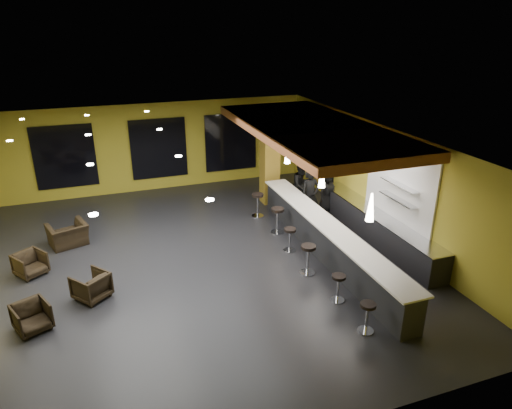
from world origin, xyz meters
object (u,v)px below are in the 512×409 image
object	(u,v)px
pendant_1	(322,176)
staff_a	(310,196)
armchair_a	(32,317)
prep_counter	(376,227)
column	(270,158)
armchair_b	(91,286)
armchair_c	(30,264)
bar_stool_5	(258,202)
bar_stool_3	(290,237)
bar_stool_4	(278,217)
bar_stool_1	(338,285)
bar_counter	(327,241)
pendant_0	(371,207)
bar_stool_2	(308,256)
pendant_2	(287,153)
armchair_d	(68,235)
staff_b	(302,185)
staff_c	(327,191)
bar_stool_0	(367,314)

from	to	relation	value
pendant_1	staff_a	bearing A→B (deg)	71.75
armchair_a	prep_counter	bearing A→B (deg)	-16.36
staff_a	column	bearing A→B (deg)	104.86
armchair_b	armchair_c	bearing A→B (deg)	-86.84
bar_stool_5	bar_stool_3	bearing A→B (deg)	-89.35
staff_a	armchair_b	bearing A→B (deg)	-163.37
bar_stool_3	bar_stool_4	size ratio (longest dim) A/B	0.85
armchair_b	armchair_c	xyz separation A→B (m)	(-1.54, 1.74, -0.02)
armchair_b	bar_stool_1	size ratio (longest dim) A/B	1.07
bar_counter	bar_stool_3	world-z (taller)	bar_counter
pendant_0	pendant_1	bearing A→B (deg)	90.00
bar_stool_2	bar_stool_3	xyz separation A→B (m)	(0.06, 1.37, -0.07)
bar_stool_2	bar_stool_3	world-z (taller)	bar_stool_2
prep_counter	pendant_1	size ratio (longest dim) A/B	8.57
prep_counter	column	world-z (taller)	column
prep_counter	bar_stool_3	size ratio (longest dim) A/B	8.17
pendant_2	bar_stool_1	bearing A→B (deg)	-98.88
armchair_d	bar_stool_1	size ratio (longest dim) A/B	1.52
bar_stool_3	pendant_2	bearing A→B (deg)	69.54
armchair_b	bar_stool_5	size ratio (longest dim) A/B	0.91
bar_stool_5	pendant_2	bearing A→B (deg)	-25.74
staff_b	armchair_d	size ratio (longest dim) A/B	1.62
prep_counter	bar_stool_1	xyz separation A→B (m)	(-2.80, -2.64, 0.03)
prep_counter	bar_stool_3	world-z (taller)	prep_counter
armchair_c	bar_stool_5	distance (m)	7.36
armchair_a	pendant_2	bearing A→B (deg)	2.05
pendant_1	staff_c	xyz separation A→B (m)	(1.60, 2.53, -1.58)
bar_stool_3	bar_stool_1	bearing A→B (deg)	-88.72
armchair_b	bar_stool_4	world-z (taller)	bar_stool_4
prep_counter	armchair_d	xyz separation A→B (m)	(-9.14, 2.83, -0.08)
armchair_a	bar_stool_0	size ratio (longest dim) A/B	1.00
pendant_1	staff_b	world-z (taller)	pendant_1
staff_a	bar_stool_3	bearing A→B (deg)	-132.36
pendant_0	bar_stool_2	bearing A→B (deg)	125.30
armchair_b	armchair_d	xyz separation A→B (m)	(-0.61, 3.30, 0.00)
pendant_2	armchair_d	world-z (taller)	pendant_2
staff_b	armchair_d	bearing A→B (deg)	169.82
staff_b	staff_a	bearing A→B (deg)	-113.73
armchair_d	bar_stool_4	size ratio (longest dim) A/B	1.26
armchair_b	bar_stool_1	xyz separation A→B (m)	(5.73, -2.17, 0.11)
armchair_d	bar_stool_3	size ratio (longest dim) A/B	1.48
pendant_1	staff_a	world-z (taller)	pendant_1
pendant_0	armchair_b	xyz separation A→B (m)	(-6.53, 2.03, -2.00)
prep_counter	bar_stool_1	size ratio (longest dim) A/B	8.37
pendant_0	bar_stool_4	xyz separation A→B (m)	(-0.74, 3.97, -1.80)
column	armchair_c	size ratio (longest dim) A/B	4.80
armchair_b	bar_stool_4	size ratio (longest dim) A/B	0.89
pendant_0	bar_stool_5	distance (m)	5.79
armchair_d	bar_stool_0	size ratio (longest dim) A/B	1.48
staff_a	bar_stool_3	distance (m)	2.40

